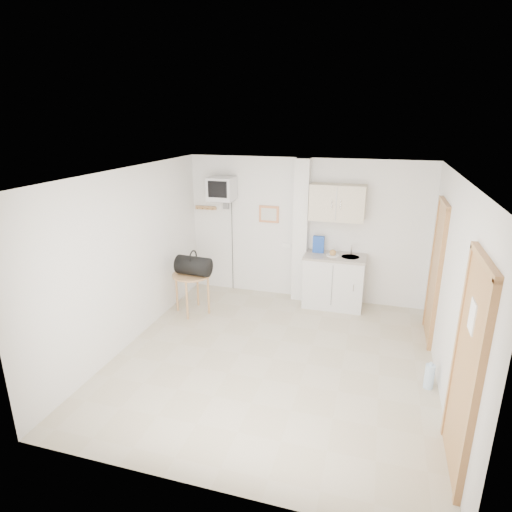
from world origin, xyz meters
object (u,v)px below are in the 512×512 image
(round_table, at_px, (192,279))
(water_bottle, at_px, (429,376))
(crt_television, at_px, (222,189))
(duffel_bag, at_px, (193,266))

(round_table, bearing_deg, water_bottle, -17.65)
(crt_television, xyz_separation_m, duffel_bag, (-0.15, -0.99, -1.09))
(crt_television, distance_m, round_table, 1.67)
(crt_television, height_order, water_bottle, crt_television)
(round_table, height_order, duffel_bag, duffel_bag)
(water_bottle, bearing_deg, duffel_bag, 162.36)
(round_table, relative_size, water_bottle, 1.97)
(crt_television, height_order, duffel_bag, crt_television)
(duffel_bag, xyz_separation_m, water_bottle, (3.58, -1.14, -0.69))
(round_table, xyz_separation_m, water_bottle, (3.63, -1.16, -0.44))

